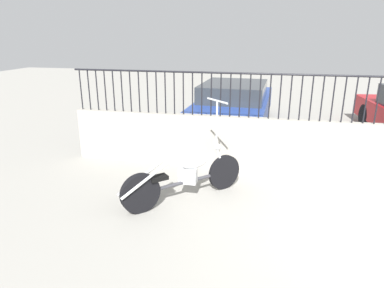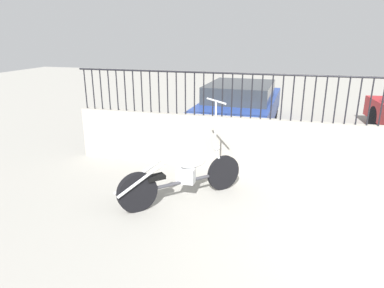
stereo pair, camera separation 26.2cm
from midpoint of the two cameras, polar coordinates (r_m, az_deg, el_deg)
The scene contains 5 objects.
ground_plane at distance 4.92m, azimuth 26.38°, elevation -15.34°, with size 40.00×40.00×0.00m, color gray.
low_wall at distance 6.76m, azimuth 22.75°, elevation -0.96°, with size 10.49×0.18×1.04m.
fence_railing at distance 6.52m, azimuth 23.88°, elevation 7.97°, with size 10.49×0.04×0.83m.
motorcycle_dark_grey at distance 5.38m, azimuth -3.43°, elevation -5.72°, with size 1.64×1.61×1.57m.
car_blue at distance 9.67m, azimuth 6.27°, elevation 6.55°, with size 2.02×4.55×1.28m.
Camera 1 is at (-1.39, -4.05, 2.55)m, focal length 32.00 mm.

